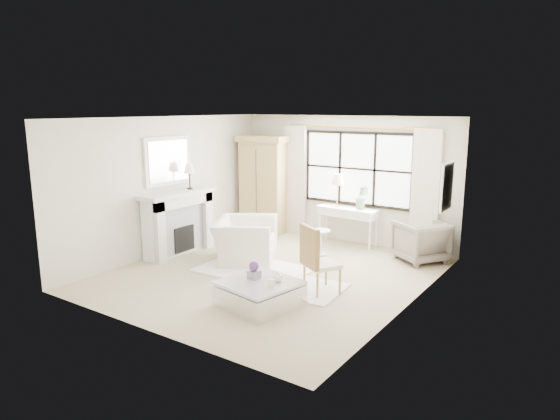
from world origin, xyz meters
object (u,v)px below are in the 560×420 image
(console_table, at_px, (347,226))
(coffee_table, at_px, (260,294))
(armoire, at_px, (264,184))
(club_armchair, at_px, (245,240))

(console_table, relative_size, coffee_table, 1.14)
(armoire, bearing_deg, coffee_table, -61.77)
(club_armchair, xyz_separation_m, coffee_table, (1.53, -1.60, -0.22))
(coffee_table, bearing_deg, armoire, 135.61)
(armoire, distance_m, club_armchair, 2.38)
(console_table, bearing_deg, club_armchair, -113.15)
(club_armchair, height_order, coffee_table, club_armchair)
(club_armchair, bearing_deg, coffee_table, -164.59)
(console_table, distance_m, coffee_table, 3.78)
(armoire, bearing_deg, club_armchair, -70.11)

